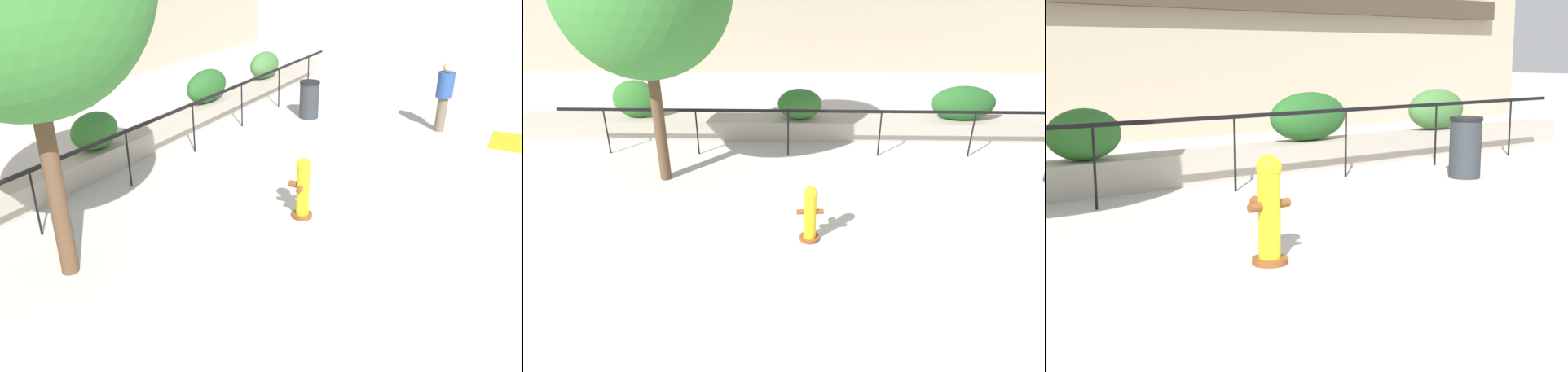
{
  "view_description": "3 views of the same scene",
  "coord_description": "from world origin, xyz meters",
  "views": [
    {
      "loc": [
        -8.88,
        -1.63,
        4.17
      ],
      "look_at": [
        -2.25,
        1.96,
        0.68
      ],
      "focal_mm": 35.0,
      "sensor_mm": 36.0,
      "label": 1
    },
    {
      "loc": [
        -2.01,
        -6.07,
        5.38
      ],
      "look_at": [
        -2.18,
        2.03,
        0.77
      ],
      "focal_mm": 35.0,
      "sensor_mm": 36.0,
      "label": 2
    },
    {
      "loc": [
        -5.54,
        -4.28,
        2.04
      ],
      "look_at": [
        -1.04,
        1.73,
        0.66
      ],
      "focal_mm": 50.0,
      "sensor_mm": 36.0,
      "label": 3
    }
  ],
  "objects": [
    {
      "name": "ground_plane",
      "position": [
        0.0,
        0.0,
        0.0
      ],
      "size": [
        120.0,
        120.0,
        0.0
      ],
      "primitive_type": "plane",
      "color": "#BCB7B2"
    },
    {
      "name": "hedge_bush_3",
      "position": [
        5.46,
        6.0,
        0.91
      ],
      "size": [
        1.43,
        0.69,
        0.83
      ],
      "primitive_type": "ellipsoid",
      "color": "#427538",
      "rests_on": "planter_wall_low"
    },
    {
      "name": "planter_wall_low",
      "position": [
        0.0,
        6.0,
        0.25
      ],
      "size": [
        18.0,
        0.7,
        0.5
      ],
      "primitive_type": "cube",
      "color": "#ADA393",
      "rests_on": "ground"
    },
    {
      "name": "hedge_bush_2",
      "position": [
        2.2,
        6.0,
        0.93
      ],
      "size": [
        1.6,
        0.65,
        0.86
      ],
      "primitive_type": "ellipsoid",
      "color": "#235B23",
      "rests_on": "planter_wall_low"
    },
    {
      "name": "fire_hydrant",
      "position": [
        -1.71,
        1.45,
        0.55
      ],
      "size": [
        0.48,
        0.44,
        1.08
      ],
      "color": "brown",
      "rests_on": "ground"
    },
    {
      "name": "trash_bin",
      "position": [
        3.7,
        3.68,
        0.51
      ],
      "size": [
        0.55,
        0.55,
        1.01
      ],
      "color": "#2D3338",
      "rests_on": "ground"
    },
    {
      "name": "hedge_bush_1",
      "position": [
        -1.87,
        6.0,
        0.88
      ],
      "size": [
        1.11,
        0.7,
        0.76
      ],
      "primitive_type": "ellipsoid",
      "color": "#2D6B28",
      "rests_on": "planter_wall_low"
    },
    {
      "name": "fence_railing_segment",
      "position": [
        -0.0,
        4.9,
        1.02
      ],
      "size": [
        15.0,
        0.05,
        1.15
      ],
      "color": "black",
      "rests_on": "ground"
    }
  ]
}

